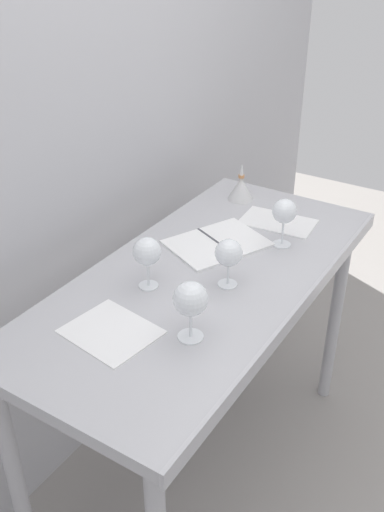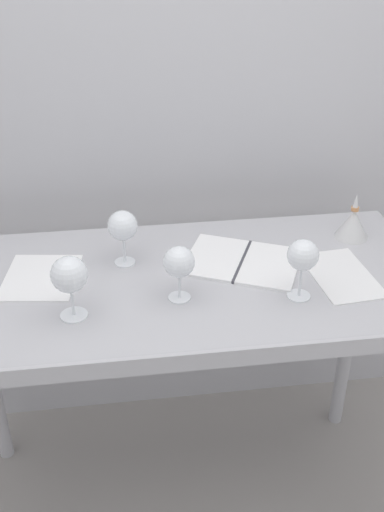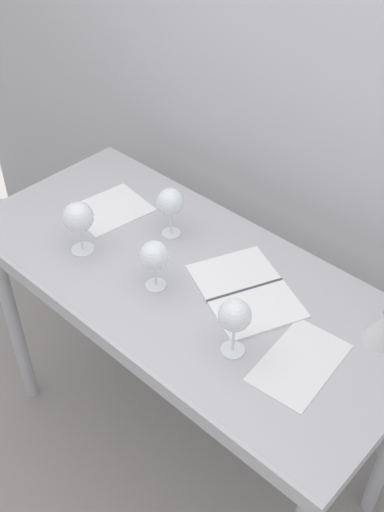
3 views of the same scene
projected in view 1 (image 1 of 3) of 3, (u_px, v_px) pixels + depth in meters
ground_plane at (201, 465)px, 2.28m from camera, size 6.00×6.00×0.00m
back_wall at (74, 123)px, 1.85m from camera, size 3.80×0.04×2.60m
steel_counter at (205, 300)px, 1.88m from camera, size 1.40×0.65×0.90m
wine_glass_far_left at (147, 253)px, 1.70m from camera, size 0.09×0.09×0.17m
wine_glass_near_center at (229, 254)px, 1.71m from camera, size 0.08×0.08×0.15m
wine_glass_near_left at (190, 300)px, 1.48m from camera, size 0.09×0.09×0.17m
wine_glass_near_right at (284, 212)px, 1.92m from camera, size 0.08×0.08×0.17m
open_notebook at (217, 243)px, 1.98m from camera, size 0.39×0.35×0.01m
tasting_sheet_upper at (111, 332)px, 1.56m from camera, size 0.23×0.26×0.00m
tasting_sheet_lower at (278, 222)px, 2.12m from camera, size 0.19×0.28×0.00m
decanter_funnel at (241, 188)px, 2.27m from camera, size 0.10×0.10×0.15m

